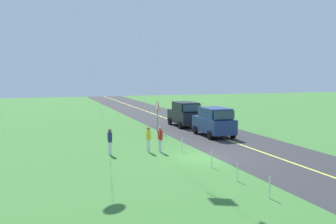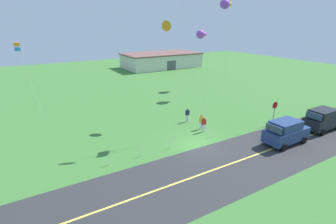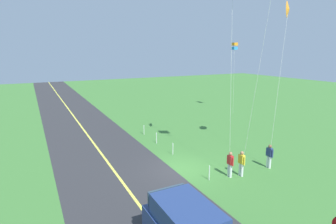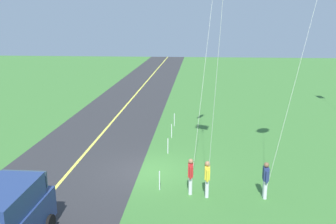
{
  "view_description": "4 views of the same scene",
  "coord_description": "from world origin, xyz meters",
  "px_view_note": "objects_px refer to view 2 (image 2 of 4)",
  "views": [
    {
      "loc": [
        -22.38,
        9.64,
        5.11
      ],
      "look_at": [
        0.33,
        2.19,
        2.72
      ],
      "focal_mm": 44.59,
      "sensor_mm": 36.0,
      "label": 1
    },
    {
      "loc": [
        -13.01,
        -16.68,
        10.55
      ],
      "look_at": [
        -1.86,
        2.27,
        2.82
      ],
      "focal_mm": 27.24,
      "sensor_mm": 36.0,
      "label": 2
    },
    {
      "loc": [
        14.08,
        -8.27,
        7.49
      ],
      "look_at": [
        -2.19,
        0.12,
        3.39
      ],
      "focal_mm": 28.8,
      "sensor_mm": 36.0,
      "label": 3
    },
    {
      "loc": [
        16.69,
        2.27,
        7.28
      ],
      "look_at": [
        -1.51,
        0.79,
        2.69
      ],
      "focal_mm": 38.63,
      "sensor_mm": 36.0,
      "label": 4
    }
  ],
  "objects_px": {
    "car_suv_foreground": "(286,132)",
    "kite_pink_drift": "(17,47)",
    "car_parked_east_near": "(323,119)",
    "kite_green_far": "(225,4)",
    "warehouse_distant": "(161,60)",
    "person_adult_companion": "(187,115)",
    "stop_sign": "(275,108)",
    "kite_blue_mid": "(167,26)",
    "person_adult_near": "(201,121)",
    "person_child_watcher": "(204,124)",
    "kite_orange_near": "(201,34)"
  },
  "relations": [
    {
      "from": "car_suv_foreground",
      "to": "kite_pink_drift",
      "type": "height_order",
      "value": "kite_pink_drift"
    },
    {
      "from": "car_parked_east_near",
      "to": "kite_green_far",
      "type": "bearing_deg",
      "value": 86.21
    },
    {
      "from": "warehouse_distant",
      "to": "person_adult_companion",
      "type": "bearing_deg",
      "value": -114.52
    },
    {
      "from": "stop_sign",
      "to": "kite_green_far",
      "type": "xyz_separation_m",
      "value": [
        4.21,
        13.55,
        11.27
      ]
    },
    {
      "from": "kite_blue_mid",
      "to": "car_parked_east_near",
      "type": "bearing_deg",
      "value": -42.28
    },
    {
      "from": "car_suv_foreground",
      "to": "person_adult_near",
      "type": "distance_m",
      "value": 8.0
    },
    {
      "from": "car_suv_foreground",
      "to": "person_child_watcher",
      "type": "xyz_separation_m",
      "value": [
        -4.79,
        5.86,
        -0.29
      ]
    },
    {
      "from": "stop_sign",
      "to": "person_child_watcher",
      "type": "distance_m",
      "value": 8.19
    },
    {
      "from": "person_child_watcher",
      "to": "kite_green_far",
      "type": "bearing_deg",
      "value": 136.44
    },
    {
      "from": "person_adult_companion",
      "to": "kite_pink_drift",
      "type": "distance_m",
      "value": 19.39
    },
    {
      "from": "kite_pink_drift",
      "to": "kite_orange_near",
      "type": "bearing_deg",
      "value": 6.66
    },
    {
      "from": "kite_orange_near",
      "to": "kite_blue_mid",
      "type": "bearing_deg",
      "value": -139.93
    },
    {
      "from": "kite_pink_drift",
      "to": "stop_sign",
      "type": "bearing_deg",
      "value": -33.26
    },
    {
      "from": "car_parked_east_near",
      "to": "stop_sign",
      "type": "bearing_deg",
      "value": 130.83
    },
    {
      "from": "car_suv_foreground",
      "to": "stop_sign",
      "type": "xyz_separation_m",
      "value": [
        3.05,
        3.69,
        0.65
      ]
    },
    {
      "from": "stop_sign",
      "to": "person_adult_near",
      "type": "distance_m",
      "value": 8.2
    },
    {
      "from": "kite_blue_mid",
      "to": "kite_green_far",
      "type": "bearing_deg",
      "value": 24.52
    },
    {
      "from": "kite_green_far",
      "to": "person_child_watcher",
      "type": "bearing_deg",
      "value": -136.63
    },
    {
      "from": "car_suv_foreground",
      "to": "warehouse_distant",
      "type": "relative_size",
      "value": 0.24
    },
    {
      "from": "car_parked_east_near",
      "to": "person_child_watcher",
      "type": "relative_size",
      "value": 2.75
    },
    {
      "from": "stop_sign",
      "to": "kite_green_far",
      "type": "height_order",
      "value": "kite_green_far"
    },
    {
      "from": "car_parked_east_near",
      "to": "kite_orange_near",
      "type": "bearing_deg",
      "value": 88.92
    },
    {
      "from": "warehouse_distant",
      "to": "stop_sign",
      "type": "bearing_deg",
      "value": -101.27
    },
    {
      "from": "person_adult_companion",
      "to": "warehouse_distant",
      "type": "bearing_deg",
      "value": 172.16
    },
    {
      "from": "car_parked_east_near",
      "to": "kite_blue_mid",
      "type": "bearing_deg",
      "value": 137.72
    },
    {
      "from": "person_adult_companion",
      "to": "kite_orange_near",
      "type": "distance_m",
      "value": 18.69
    },
    {
      "from": "kite_pink_drift",
      "to": "kite_green_far",
      "type": "bearing_deg",
      "value": -3.03
    },
    {
      "from": "person_child_watcher",
      "to": "kite_blue_mid",
      "type": "height_order",
      "value": "kite_blue_mid"
    },
    {
      "from": "kite_blue_mid",
      "to": "warehouse_distant",
      "type": "xyz_separation_m",
      "value": [
        16.92,
        31.88,
        -8.43
      ]
    },
    {
      "from": "car_parked_east_near",
      "to": "kite_green_far",
      "type": "relative_size",
      "value": 0.32
    },
    {
      "from": "car_suv_foreground",
      "to": "kite_pink_drift",
      "type": "distance_m",
      "value": 28.1
    },
    {
      "from": "car_parked_east_near",
      "to": "kite_green_far",
      "type": "height_order",
      "value": "kite_green_far"
    },
    {
      "from": "warehouse_distant",
      "to": "kite_blue_mid",
      "type": "bearing_deg",
      "value": -117.96
    },
    {
      "from": "kite_pink_drift",
      "to": "kite_orange_near",
      "type": "xyz_separation_m",
      "value": [
        26.33,
        3.08,
        0.59
      ]
    },
    {
      "from": "kite_green_far",
      "to": "kite_orange_near",
      "type": "relative_size",
      "value": 1.46
    },
    {
      "from": "car_parked_east_near",
      "to": "kite_pink_drift",
      "type": "relative_size",
      "value": 0.51
    },
    {
      "from": "car_suv_foreground",
      "to": "kite_green_far",
      "type": "bearing_deg",
      "value": 67.16
    },
    {
      "from": "stop_sign",
      "to": "car_parked_east_near",
      "type": "bearing_deg",
      "value": -49.17
    },
    {
      "from": "kite_blue_mid",
      "to": "kite_pink_drift",
      "type": "height_order",
      "value": "kite_blue_mid"
    },
    {
      "from": "person_adult_near",
      "to": "kite_green_far",
      "type": "bearing_deg",
      "value": 4.31
    },
    {
      "from": "kite_blue_mid",
      "to": "kite_orange_near",
      "type": "relative_size",
      "value": 1.14
    },
    {
      "from": "kite_pink_drift",
      "to": "person_adult_companion",
      "type": "bearing_deg",
      "value": -32.54
    },
    {
      "from": "car_parked_east_near",
      "to": "warehouse_distant",
      "type": "xyz_separation_m",
      "value": [
        4.77,
        42.94,
        0.6
      ]
    },
    {
      "from": "person_adult_near",
      "to": "kite_blue_mid",
      "type": "xyz_separation_m",
      "value": [
        -1.46,
        4.62,
        9.33
      ]
    },
    {
      "from": "person_adult_near",
      "to": "kite_green_far",
      "type": "relative_size",
      "value": 0.12
    },
    {
      "from": "car_suv_foreground",
      "to": "kite_orange_near",
      "type": "height_order",
      "value": "kite_orange_near"
    },
    {
      "from": "person_adult_near",
      "to": "kite_pink_drift",
      "type": "height_order",
      "value": "kite_pink_drift"
    },
    {
      "from": "kite_orange_near",
      "to": "warehouse_distant",
      "type": "relative_size",
      "value": 0.51
    },
    {
      "from": "kite_blue_mid",
      "to": "kite_orange_near",
      "type": "height_order",
      "value": "kite_blue_mid"
    },
    {
      "from": "person_adult_near",
      "to": "kite_pink_drift",
      "type": "xyz_separation_m",
      "value": [
        -15.22,
        12.11,
        7.28
      ]
    }
  ]
}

